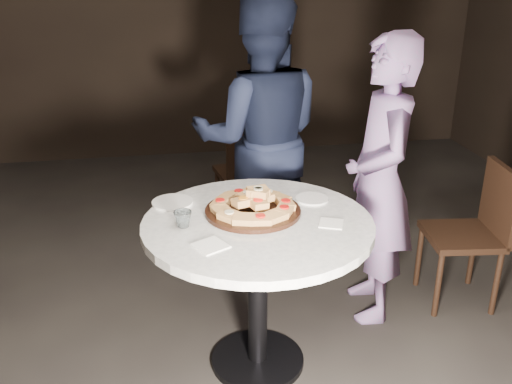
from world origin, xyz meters
TOP-DOWN VIEW (x-y plane):
  - floor at (0.00, 0.00)m, footprint 7.00×7.00m
  - table at (-0.01, -0.13)m, footprint 1.40×1.40m
  - serving_board at (-0.02, -0.04)m, footprint 0.55×0.55m
  - focaccia_pile at (-0.01, -0.04)m, footprint 0.43×0.43m
  - plate_left at (-0.41, 0.15)m, footprint 0.25×0.25m
  - plate_right at (0.32, 0.07)m, footprint 0.22×0.22m
  - water_glass at (-0.37, -0.14)m, footprint 0.11×0.11m
  - napkin_near at (-0.26, -0.36)m, footprint 0.18×0.18m
  - napkin_far at (0.33, -0.23)m, footprint 0.14×0.14m
  - chair_far at (0.21, 1.46)m, footprint 0.49×0.51m
  - chair_right at (1.42, 0.25)m, footprint 0.48×0.46m
  - diner_navy at (0.19, 0.93)m, footprint 0.99×0.82m
  - diner_teal at (0.77, 0.26)m, footprint 0.47×0.66m

SIDE VIEW (x-z plane):
  - floor at x=0.00m, z-range 0.00..0.00m
  - chair_right at x=1.42m, z-range 0.07..0.96m
  - chair_far at x=0.21m, z-range 0.07..0.98m
  - table at x=-0.01m, z-range 0.27..1.11m
  - diner_teal at x=0.77m, z-range 0.00..1.68m
  - napkin_far at x=0.33m, z-range 0.85..0.85m
  - napkin_near at x=-0.26m, z-range 0.85..0.85m
  - plate_right at x=0.32m, z-range 0.85..0.86m
  - plate_left at x=-0.41m, z-range 0.85..0.86m
  - serving_board at x=-0.02m, z-range 0.85..0.87m
  - water_glass at x=-0.37m, z-range 0.85..0.93m
  - focaccia_pile at x=-0.01m, z-range 0.84..0.96m
  - diner_navy at x=0.19m, z-range 0.00..1.86m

